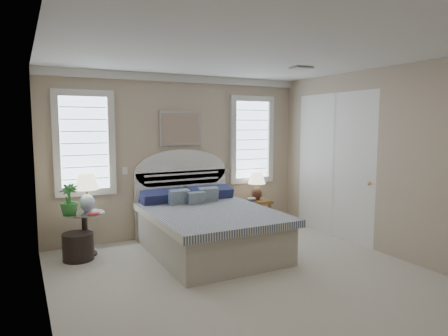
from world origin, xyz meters
The scene contains 21 objects.
floor centered at (0.00, 0.00, 0.00)m, with size 4.50×5.00×0.01m, color #B5AF9B.
ceiling centered at (0.00, 0.00, 2.70)m, with size 4.50×5.00×0.01m, color silver.
wall_back centered at (0.00, 2.50, 1.35)m, with size 4.50×0.02×2.70m, color tan.
wall_left centered at (-2.25, 0.00, 1.35)m, with size 0.02×5.00×2.70m, color tan.
wall_right centered at (2.25, 0.00, 1.35)m, with size 0.02×5.00×2.70m, color tan.
crown_molding centered at (0.00, 2.46, 2.64)m, with size 4.50×0.08×0.12m, color silver.
hvac_vent centered at (1.20, 0.80, 2.68)m, with size 0.30×0.20×0.02m, color #B2B2B2.
switch_plate centered at (-0.95, 2.48, 1.15)m, with size 0.08×0.01×0.12m, color silver.
window_left centered at (-1.55, 2.48, 1.60)m, with size 0.90×0.06×1.60m, color #C9E2FF.
window_right centered at (1.40, 2.48, 1.60)m, with size 0.90×0.06×1.60m, color #C9E2FF.
painting centered at (0.00, 2.46, 1.82)m, with size 0.74×0.04×0.58m, color silver.
closet_door centered at (2.23, 1.20, 1.20)m, with size 0.02×1.80×2.40m, color white.
bed centered at (0.00, 1.46, 0.39)m, with size 1.72×2.28×1.47m.
side_table_left centered at (-1.65, 2.05, 0.39)m, with size 0.56×0.56×0.63m.
nightstand_right centered at (1.30, 2.15, 0.39)m, with size 0.50×0.40×0.53m.
floor_pot centered at (-1.77, 1.88, 0.19)m, with size 0.42×0.42×0.38m, color black.
lamp_left centered at (-1.59, 2.10, 0.97)m, with size 0.43×0.43×0.56m.
lamp_right centered at (1.35, 2.20, 0.84)m, with size 0.38×0.38×0.50m.
potted_plant centered at (-1.86, 1.94, 0.85)m, with size 0.25×0.25×0.44m, color #2A692C.
books_left centered at (-1.55, 1.85, 0.64)m, with size 0.19×0.16×0.02m.
books_right centered at (1.17, 2.10, 0.56)m, with size 0.16×0.12×0.06m.
Camera 1 is at (-2.43, -3.85, 1.89)m, focal length 32.00 mm.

